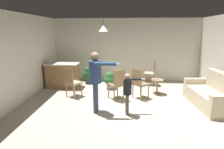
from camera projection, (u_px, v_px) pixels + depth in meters
name	position (u px, v px, depth m)	size (l,w,h in m)	color
ground	(125.00, 109.00, 5.15)	(7.68, 7.68, 0.00)	#B2A893
wall_back	(126.00, 50.00, 7.93)	(6.40, 0.10, 2.70)	silver
wall_left	(12.00, 61.00, 5.04)	(0.10, 6.40, 2.70)	silver
couch_floral	(211.00, 95.00, 5.28)	(0.98, 1.86, 1.00)	beige
kitchen_counter	(63.00, 75.00, 7.05)	(1.26, 0.66, 0.95)	olive
side_table_by_couch	(157.00, 85.00, 6.34)	(0.44, 0.44, 0.52)	#99754C
person_adult	(96.00, 76.00, 4.75)	(0.82, 0.48, 1.64)	#384260
person_child	(128.00, 89.00, 4.67)	(0.57, 0.36, 1.12)	#60564C
dining_chair_by_counter	(139.00, 82.00, 5.83)	(0.59, 0.59, 1.00)	#99754C
dining_chair_near_wall	(117.00, 83.00, 5.75)	(0.58, 0.58, 1.00)	#99754C
dining_chair_centre_back	(152.00, 72.00, 7.36)	(0.51, 0.51, 1.00)	#99754C
dining_chair_spare	(72.00, 81.00, 5.97)	(0.58, 0.58, 1.00)	#99754C
potted_plant_corner	(88.00, 74.00, 7.62)	(0.47, 0.47, 0.71)	#4C4742
potted_plant_by_wall	(110.00, 80.00, 6.87)	(0.42, 0.42, 0.65)	#B7B2AD
spare_remote_on_table	(156.00, 79.00, 6.29)	(0.04, 0.13, 0.04)	white
ceiling_light_pendant	(103.00, 28.00, 5.86)	(0.32, 0.32, 0.55)	silver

